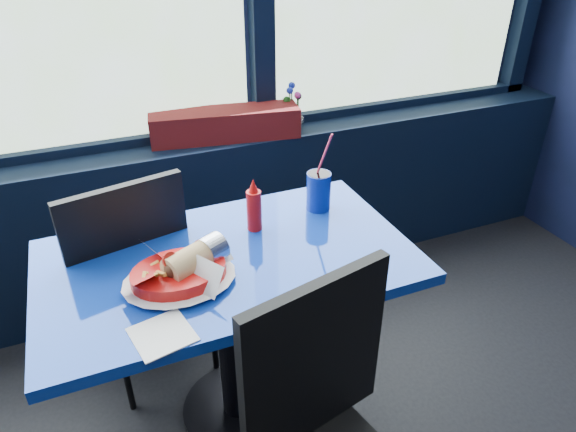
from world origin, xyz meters
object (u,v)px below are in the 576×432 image
object	(u,v)px
chair_near_back	(140,269)
flower_vase	(293,115)
near_table	(231,300)
soda_cup	(319,190)
food_basket	(181,271)
ketchup_bottle	(254,207)
planter_box	(225,124)

from	to	relation	value
chair_near_back	flower_vase	distance (m)	1.06
near_table	soda_cup	world-z (taller)	soda_cup
near_table	flower_vase	size ratio (longest dim) A/B	5.33
food_basket	chair_near_back	bearing A→B (deg)	102.61
ketchup_bottle	chair_near_back	bearing A→B (deg)	154.82
flower_vase	food_basket	world-z (taller)	flower_vase
flower_vase	chair_near_back	bearing A→B (deg)	-147.72
planter_box	food_basket	xyz separation A→B (m)	(-0.42, -0.94, -0.08)
chair_near_back	flower_vase	xyz separation A→B (m)	(0.86, 0.54, 0.31)
flower_vase	food_basket	distance (m)	1.21
near_table	soda_cup	size ratio (longest dim) A/B	3.93
food_basket	soda_cup	distance (m)	0.63
near_table	ketchup_bottle	distance (m)	0.33
planter_box	food_basket	size ratio (longest dim) A/B	2.20
near_table	food_basket	xyz separation A→B (m)	(-0.17, -0.08, 0.22)
near_table	flower_vase	world-z (taller)	flower_vase
flower_vase	soda_cup	distance (m)	0.71
chair_near_back	food_basket	distance (m)	0.47
food_basket	near_table	bearing A→B (deg)	23.17
flower_vase	soda_cup	size ratio (longest dim) A/B	0.74
flower_vase	ketchup_bottle	xyz separation A→B (m)	(-0.46, -0.73, -0.03)
chair_near_back	ketchup_bottle	size ratio (longest dim) A/B	4.97
chair_near_back	food_basket	bearing A→B (deg)	91.56
near_table	food_basket	world-z (taller)	food_basket
chair_near_back	ketchup_bottle	distance (m)	0.52
near_table	flower_vase	xyz separation A→B (m)	(0.60, 0.86, 0.30)
near_table	soda_cup	bearing A→B (deg)	23.24
ketchup_bottle	food_basket	bearing A→B (deg)	-146.26
ketchup_bottle	soda_cup	size ratio (longest dim) A/B	0.64
chair_near_back	soda_cup	xyz separation A→B (m)	(0.67, -0.14, 0.27)
planter_box	soda_cup	bearing A→B (deg)	-68.32
near_table	chair_near_back	world-z (taller)	chair_near_back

